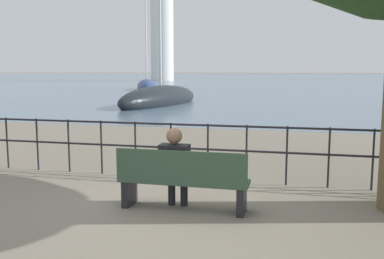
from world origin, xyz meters
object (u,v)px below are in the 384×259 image
(seated_person_left, at_px, (175,164))
(harbor_lighthouse, at_px, (162,33))
(sailboat_1, at_px, (161,99))
(sailboat_2, at_px, (147,86))
(park_bench, at_px, (183,181))

(seated_person_left, distance_m, harbor_lighthouse, 84.82)
(sailboat_1, height_order, sailboat_2, sailboat_2)
(harbor_lighthouse, bearing_deg, sailboat_1, -72.28)
(sailboat_2, bearing_deg, harbor_lighthouse, 84.54)
(park_bench, bearing_deg, harbor_lighthouse, 108.00)
(seated_person_left, relative_size, harbor_lighthouse, 0.06)
(seated_person_left, height_order, harbor_lighthouse, harbor_lighthouse)
(park_bench, bearing_deg, sailboat_2, 110.60)
(park_bench, distance_m, sailboat_1, 19.58)
(seated_person_left, bearing_deg, sailboat_2, 110.46)
(sailboat_2, distance_m, harbor_lighthouse, 45.44)
(seated_person_left, height_order, sailboat_1, sailboat_1)
(park_bench, relative_size, seated_person_left, 1.58)
(sailboat_2, height_order, harbor_lighthouse, harbor_lighthouse)
(harbor_lighthouse, bearing_deg, seated_person_left, -72.07)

